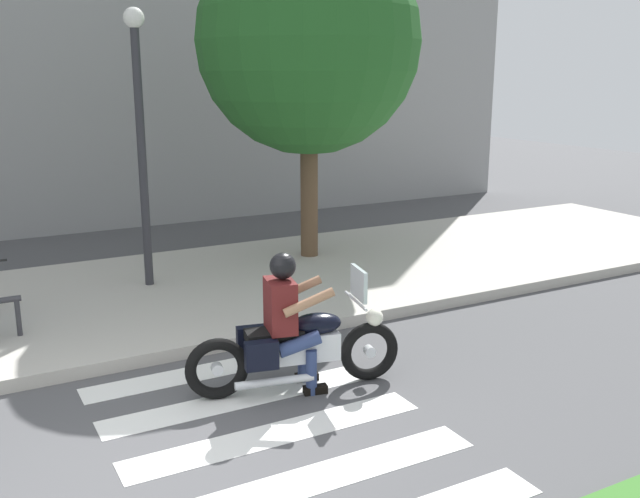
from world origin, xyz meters
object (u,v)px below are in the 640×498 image
at_px(rider, 289,313).
at_px(motorcycle, 297,347).
at_px(street_lamp, 140,125).
at_px(tree_near_rack, 309,42).

bearing_deg(rider, motorcycle, -14.57).
distance_m(motorcycle, street_lamp, 4.37).
bearing_deg(street_lamp, tree_near_rack, 8.05).
height_order(rider, tree_near_rack, tree_near_rack).
distance_m(motorcycle, tree_near_rack, 5.82).
height_order(street_lamp, tree_near_rack, tree_near_rack).
bearing_deg(motorcycle, rider, 165.43).
relative_size(motorcycle, tree_near_rack, 0.41).
relative_size(motorcycle, street_lamp, 0.55).
bearing_deg(tree_near_rack, motorcycle, -119.21).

